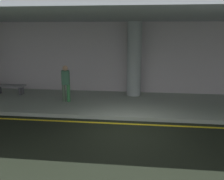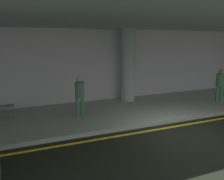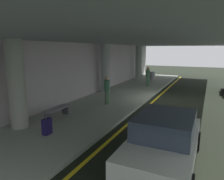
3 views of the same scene
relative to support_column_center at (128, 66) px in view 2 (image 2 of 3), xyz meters
The scene contains 8 objects.
ground_plane 4.95m from the support_column_center, 90.00° to the right, with size 60.00×60.00×0.00m, color black.
sidewalk 2.38m from the support_column_center, 90.00° to the right, with size 26.00×4.20×0.15m, color #949F91.
lane_stripe_yellow 4.37m from the support_column_center, 90.00° to the right, with size 26.00×0.14×0.01m, color yellow.
support_column_center is the anchor object (origin of this frame).
ceiling_overhang 2.76m from the support_column_center, 90.00° to the right, with size 28.00×13.20×0.30m, color gray.
terminal_back_wall 0.82m from the support_column_center, 90.00° to the left, with size 26.00×0.30×3.80m, color #B8B0B3.
traveler_with_luggage 4.71m from the support_column_center, 27.58° to the right, with size 0.38×0.38×1.68m.
person_waiting_for_ride 3.56m from the support_column_center, 151.39° to the right, with size 0.38×0.38×1.68m.
Camera 2 is at (-5.62, -6.51, 3.25)m, focal length 38.88 mm.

